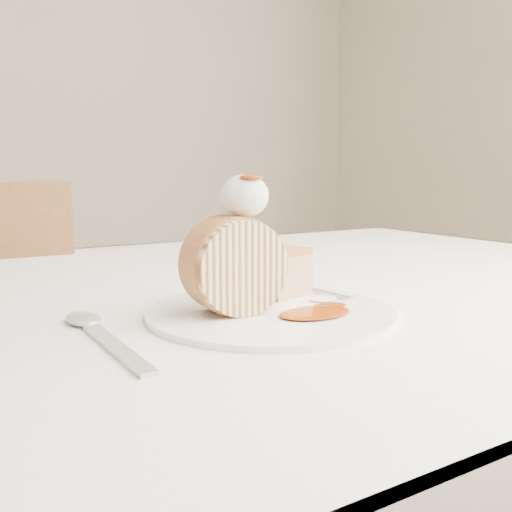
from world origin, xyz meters
TOP-DOWN VIEW (x-y plane):
  - table at (0.00, 0.20)m, footprint 1.40×0.90m
  - plate at (-0.02, 0.05)m, footprint 0.29×0.29m
  - roulade_slice at (-0.05, 0.05)m, footprint 0.09×0.05m
  - cake_chunk at (0.02, 0.10)m, footprint 0.06×0.06m
  - whipped_cream at (-0.04, 0.06)m, footprint 0.05×0.05m
  - caramel_drizzle at (-0.04, 0.05)m, footprint 0.02×0.02m
  - caramel_pool at (0.00, 0.01)m, footprint 0.08×0.06m
  - fork at (0.07, 0.08)m, footprint 0.04×0.15m
  - spoon at (-0.18, 0.02)m, footprint 0.03×0.18m

SIDE VIEW (x-z plane):
  - table at x=0.00m, z-range 0.29..1.04m
  - spoon at x=-0.18m, z-range 0.75..0.75m
  - plate at x=-0.02m, z-range 0.75..0.76m
  - fork at x=0.07m, z-range 0.76..0.76m
  - caramel_pool at x=0.00m, z-range 0.76..0.76m
  - cake_chunk at x=0.02m, z-range 0.76..0.80m
  - roulade_slice at x=-0.05m, z-range 0.76..0.85m
  - whipped_cream at x=-0.04m, z-range 0.85..0.89m
  - caramel_drizzle at x=-0.04m, z-range 0.89..0.89m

